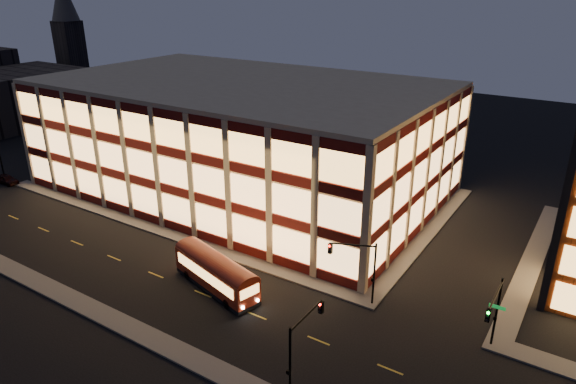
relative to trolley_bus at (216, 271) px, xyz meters
The scene contains 13 objects.
ground 11.61m from the trolley_bus, 156.18° to the left, with size 200.00×200.00×0.00m, color black.
sidewalk_office_south 14.72m from the trolley_bus, 157.34° to the left, with size 54.00×2.00×0.15m, color #514F4C.
sidewalk_office_east 25.05m from the trolley_bus, 59.94° to the left, with size 2.00×30.00×0.15m, color #514F4C.
sidewalk_tower_west 32.00m from the trolley_bus, 42.61° to the left, with size 2.00×30.00×0.15m, color #514F4C.
sidewalk_near 13.53m from the trolley_bus, 141.40° to the right, with size 100.00×2.00×0.15m, color #514F4C.
office_building 25.94m from the trolley_bus, 121.88° to the left, with size 50.45×30.45×14.50m.
bg_building_a 76.00m from the trolley_bus, 162.66° to the left, with size 18.00×28.00×10.00m, color #2D2621.
church_tower 92.31m from the trolley_bus, 150.99° to the left, with size 5.00×5.00×18.00m, color #2D2621.
traffic_signal_far 12.89m from the trolley_bus, 22.54° to the left, with size 3.79×1.87×6.00m.
traffic_signal_right 23.47m from the trolley_bus, ahead, with size 1.20×4.37×6.00m.
traffic_signal_near 14.68m from the trolley_bus, 26.19° to the right, with size 0.32×4.45×6.00m.
trolley_bus is the anchor object (origin of this frame).
parked_car_0 42.05m from the trolley_bus, behind, with size 1.55×3.85×1.31m, color black.
Camera 1 is at (37.79, -34.87, 26.12)m, focal length 32.00 mm.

